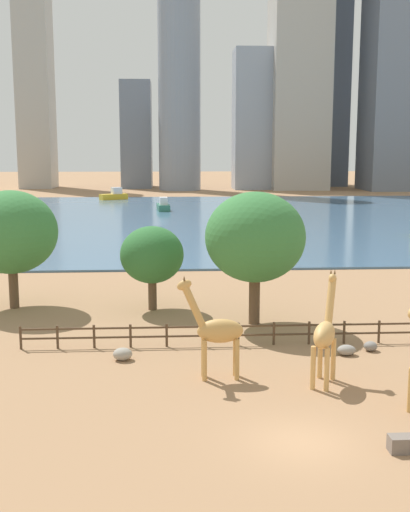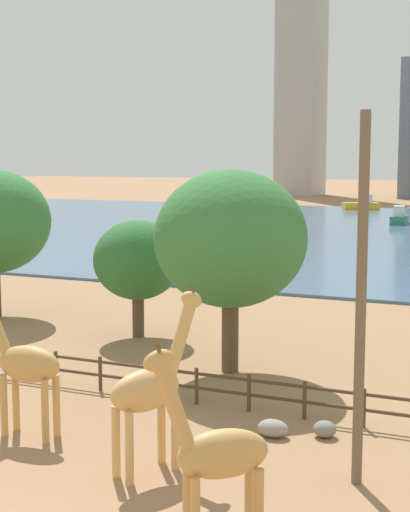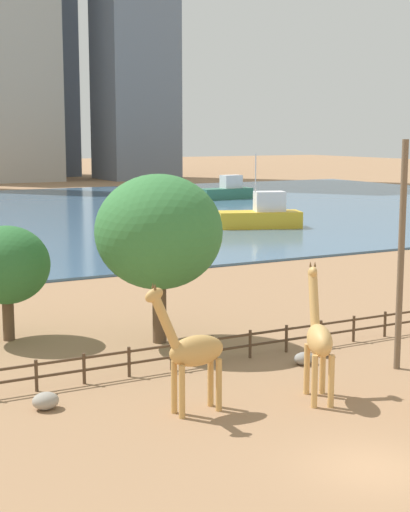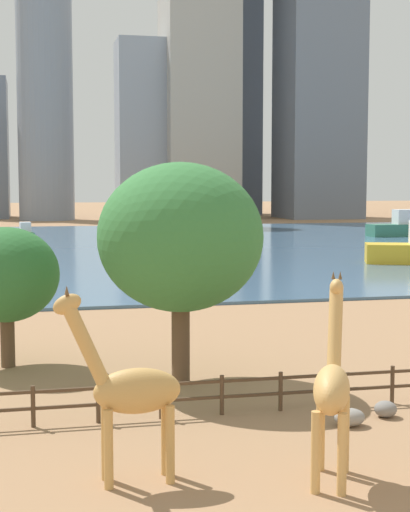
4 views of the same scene
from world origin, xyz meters
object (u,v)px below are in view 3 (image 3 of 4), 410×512
Objects in this scene: boulder_small at (304,358)px; boat_tug at (227,191)px; utility_pole at (401,256)px; boat_sailboat at (261,215)px; tree_right_tall at (6,265)px; giraffe_young at (192,351)px; boulder_near_fence at (46,401)px; giraffe_companion at (319,339)px; boulder_by_pole at (323,351)px; tree_center_broad at (159,232)px.

boulder_small is 85.21m from boat_tug.
boat_sailboat is (21.34, 44.87, -3.46)m from utility_pole.
utility_pole is 1.74× the size of tree_right_tall.
giraffe_young is 8.06m from boulder_small.
boat_sailboat is (24.56, 42.45, 1.23)m from boulder_small.
utility_pole is 1.07× the size of boat_sailboat.
boulder_near_fence reaches higher than boulder_small.
giraffe_young is 0.61× the size of boat_tug.
giraffe_companion is at bearing -59.88° from tree_right_tall.
boulder_near_fence is at bearing -179.29° from boulder_small.
boulder_small is at bearing 60.88° from boat_tug.
boat_tug is at bearing -93.89° from boat_sailboat.
tree_right_tall reaches higher than boulder_by_pole.
tree_right_tall is at bearing 50.99° from boat_tug.
boulder_small reaches higher than boulder_by_pole.
boulder_small is at bearing 143.07° from utility_pole.
tree_center_broad is (-1.89, 10.42, 3.06)m from giraffe_companion.
tree_right_tall reaches higher than giraffe_companion.
boat_sailboat is 36.28m from boat_tug.
boulder_small is at bearing -57.59° from tree_center_broad.
giraffe_young reaches higher than boulder_by_pole.
boulder_small is at bearing 0.71° from boulder_near_fence.
boulder_by_pole is at bearing -158.20° from giraffe_young.
giraffe_companion reaches higher than boulder_by_pole.
giraffe_young reaches higher than boulder_small.
boat_sailboat reaches higher than tree_right_tall.
utility_pole is 5.86m from boulder_by_pole.
boat_sailboat is at bearing 42.46° from tree_right_tall.
utility_pole is 49.81m from boat_sailboat.
tree_center_broad reaches higher than boat_sailboat.
boulder_near_fence is 56.04m from boat_sailboat.
giraffe_young is at bearing 75.13° from boat_sailboat.
tree_center_broad is at bearing 40.35° from boulder_near_fence.
tree_right_tall is 0.69× the size of boat_tug.
giraffe_companion is 53.60m from boat_sailboat.
boulder_near_fence is at bearing 171.40° from utility_pole.
boulder_small is at bearing -3.83° from giraffe_companion.
boat_tug is at bearing 63.27° from boulder_by_pole.
tree_center_broad reaches higher than giraffe_companion.
giraffe_young is 9.65m from boulder_by_pole.
utility_pole reaches higher than tree_center_broad.
tree_right_tall is (-8.32, 14.34, 1.36)m from giraffe_companion.
utility_pole is 1.20× the size of tree_center_broad.
utility_pole is at bearing -48.86° from giraffe_companion.
boulder_near_fence is at bearing 69.52° from boat_sailboat.
utility_pole is 11.49m from tree_center_broad.
tree_center_broad reaches higher than boulder_by_pole.
giraffe_companion is 6.19m from utility_pole.
tree_right_tall is (-10.52, 10.35, 3.49)m from boulder_small.
boulder_near_fence is (-15.05, 2.27, -4.64)m from utility_pole.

